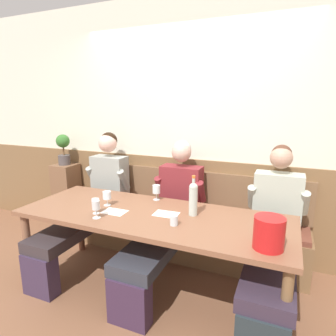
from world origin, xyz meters
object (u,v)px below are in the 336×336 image
object	(u,v)px
person_center_left_seat	(274,231)
water_tumbler_left	(174,220)
dining_table	(152,222)
ice_bucket	(269,233)
wine_glass_center_rear	(156,190)
wine_bottle_clear_water	(193,198)
potted_plant	(63,148)
wall_bench	(181,231)
person_left_seat	(168,214)
wine_glass_left_end	(96,206)
wine_glass_near_bucket	(96,203)
person_right_seat	(92,199)
wine_glass_by_bottle	(107,196)

from	to	relation	value
person_center_left_seat	water_tumbler_left	size ratio (longest dim) A/B	16.52
dining_table	ice_bucket	size ratio (longest dim) A/B	10.90
dining_table	person_center_left_seat	bearing A→B (deg)	18.65
person_center_left_seat	wine_glass_center_rear	world-z (taller)	person_center_left_seat
wine_bottle_clear_water	water_tumbler_left	bearing A→B (deg)	-105.90
ice_bucket	potted_plant	xyz separation A→B (m)	(-2.59, 0.99, 0.26)
wall_bench	person_left_seat	xyz separation A→B (m)	(0.01, -0.38, 0.34)
wine_glass_left_end	wine_glass_near_bucket	distance (m)	0.10
person_right_seat	wine_glass_center_rear	xyz separation A→B (m)	(0.78, -0.01, 0.20)
person_right_seat	wine_glass_left_end	size ratio (longest dim) A/B	8.91
person_right_seat	wine_glass_near_bucket	world-z (taller)	person_right_seat
wine_glass_near_bucket	wine_glass_by_bottle	distance (m)	0.21
wine_bottle_clear_water	person_center_left_seat	bearing A→B (deg)	19.17
wall_bench	wine_bottle_clear_water	bearing A→B (deg)	-61.20
person_left_seat	water_tumbler_left	xyz separation A→B (m)	(0.25, -0.48, 0.17)
wine_bottle_clear_water	person_right_seat	bearing A→B (deg)	168.75
person_center_left_seat	ice_bucket	xyz separation A→B (m)	(-0.02, -0.58, 0.24)
wine_glass_left_end	potted_plant	world-z (taller)	potted_plant
person_left_seat	dining_table	bearing A→B (deg)	-91.68
dining_table	person_left_seat	xyz separation A→B (m)	(0.01, 0.33, -0.05)
wine_glass_left_end	water_tumbler_left	world-z (taller)	wine_glass_left_end
wine_glass_center_rear	wine_glass_near_bucket	bearing A→B (deg)	-121.90
person_center_left_seat	wine_glass_center_rear	xyz separation A→B (m)	(-1.10, 0.01, 0.23)
person_center_left_seat	potted_plant	xyz separation A→B (m)	(-2.60, 0.42, 0.50)
wine_glass_by_bottle	potted_plant	world-z (taller)	potted_plant
wine_glass_left_end	wine_glass_by_bottle	size ratio (longest dim) A/B	1.12
person_left_seat	ice_bucket	distance (m)	1.14
dining_table	wine_glass_by_bottle	xyz separation A→B (m)	(-0.47, 0.02, 0.17)
person_left_seat	wine_glass_by_bottle	distance (m)	0.61
wine_glass_center_rear	potted_plant	size ratio (longest dim) A/B	0.38
wine_glass_near_bucket	potted_plant	bearing A→B (deg)	141.60
wine_bottle_clear_water	water_tumbler_left	distance (m)	0.29
wine_glass_near_bucket	potted_plant	xyz separation A→B (m)	(-1.18, 0.93, 0.27)
ice_bucket	wine_glass_center_rear	distance (m)	1.23
person_right_seat	wine_glass_center_rear	bearing A→B (deg)	-0.77
wine_glass_near_bucket	wine_bottle_clear_water	bearing A→B (deg)	20.45
wine_glass_left_end	dining_table	bearing A→B (deg)	34.94
potted_plant	person_right_seat	bearing A→B (deg)	-28.75
wall_bench	person_right_seat	bearing A→B (deg)	-158.11
wine_glass_left_end	water_tumbler_left	bearing A→B (deg)	10.44
person_left_seat	wall_bench	bearing A→B (deg)	91.46
person_left_seat	wine_glass_near_bucket	xyz separation A→B (m)	(-0.46, -0.52, 0.23)
dining_table	ice_bucket	bearing A→B (deg)	-14.31
wine_glass_by_bottle	water_tumbler_left	bearing A→B (deg)	-12.97
person_right_seat	person_left_seat	world-z (taller)	person_right_seat
wall_bench	potted_plant	world-z (taller)	potted_plant
dining_table	water_tumbler_left	world-z (taller)	water_tumbler_left
wine_glass_center_rear	person_left_seat	bearing A→B (deg)	-4.23
water_tumbler_left	person_left_seat	bearing A→B (deg)	117.73
wine_glass_by_bottle	water_tumbler_left	world-z (taller)	wine_glass_by_bottle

